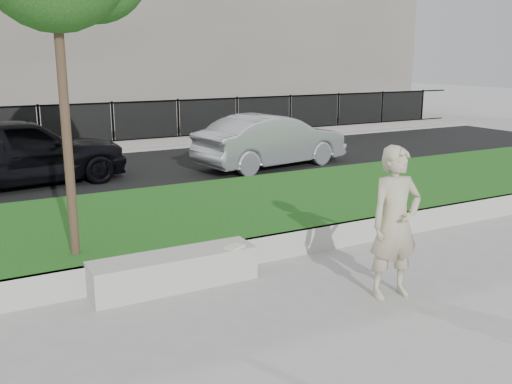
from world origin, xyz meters
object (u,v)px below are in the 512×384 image
stone_bench (174,270)px  car_silver (272,141)px  man (395,223)px  car_dark (19,151)px  book (235,247)px

stone_bench → car_silver: bearing=50.9°
man → car_dark: (-3.34, 8.89, -0.11)m
man → book: man is taller
stone_bench → book: size_ratio=9.31×
car_silver → man: bearing=150.4°
car_dark → car_silver: size_ratio=1.11×
book → car_silver: size_ratio=0.06×
man → car_silver: 8.68m
book → car_dark: (-1.83, 7.43, 0.39)m
car_silver → stone_bench: bearing=131.4°
man → car_dark: size_ratio=0.40×
man → car_dark: 9.50m
stone_bench → man: man is taller
book → car_dark: 7.67m
book → car_dark: car_dark is taller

